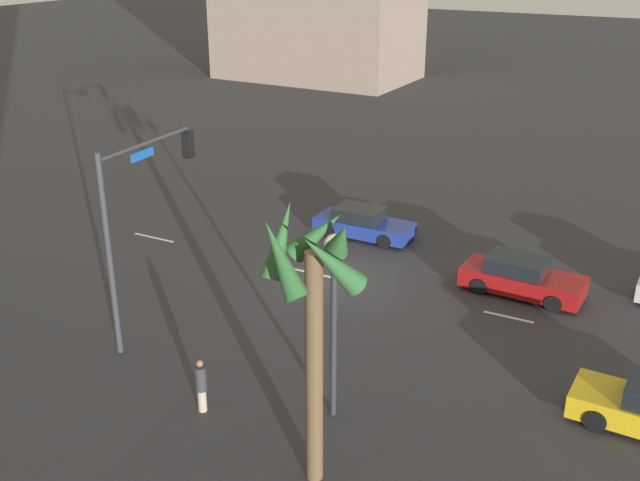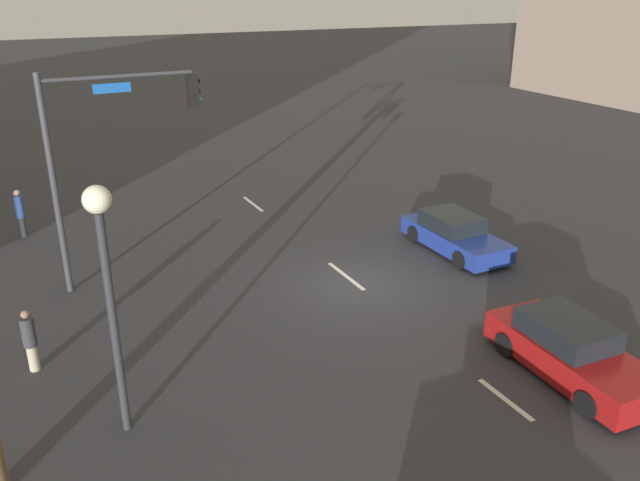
{
  "view_description": "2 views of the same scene",
  "coord_description": "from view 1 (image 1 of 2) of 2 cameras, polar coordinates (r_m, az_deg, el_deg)",
  "views": [
    {
      "loc": [
        -11.93,
        24.0,
        12.73
      ],
      "look_at": [
        0.55,
        0.33,
        1.66
      ],
      "focal_mm": 41.8,
      "sensor_mm": 36.0,
      "label": 1
    },
    {
      "loc": [
        -16.21,
        9.59,
        9.07
      ],
      "look_at": [
        0.33,
        1.19,
        1.65
      ],
      "focal_mm": 36.25,
      "sensor_mm": 36.0,
      "label": 2
    }
  ],
  "objects": [
    {
      "name": "traffic_signal",
      "position": [
        24.71,
        -13.81,
        2.45
      ],
      "size": [
        0.38,
        4.82,
        6.75
      ],
      "color": "#38383D",
      "rests_on": "ground_plane"
    },
    {
      "name": "ground_plane",
      "position": [
        29.67,
        1.24,
        -2.93
      ],
      "size": [
        220.0,
        220.0,
        0.0
      ],
      "primitive_type": "plane",
      "color": "#333338"
    },
    {
      "name": "palm_tree_0",
      "position": [
        16.81,
        -0.8,
        -3.66
      ],
      "size": [
        2.67,
        2.6,
        7.21
      ],
      "color": "brown",
      "rests_on": "ground_plane"
    },
    {
      "name": "lane_stripe_4",
      "position": [
        34.42,
        -12.59,
        0.22
      ],
      "size": [
        2.19,
        0.14,
        0.01
      ],
      "primitive_type": "cube",
      "color": "silver",
      "rests_on": "ground_plane"
    },
    {
      "name": "lane_stripe_3",
      "position": [
        29.98,
        -0.06,
        -2.63
      ],
      "size": [
        2.36,
        0.14,
        0.01
      ],
      "primitive_type": "cube",
      "color": "silver",
      "rests_on": "ground_plane"
    },
    {
      "name": "lane_stripe_2",
      "position": [
        27.62,
        14.23,
        -5.7
      ],
      "size": [
        1.81,
        0.14,
        0.01
      ],
      "primitive_type": "cube",
      "color": "silver",
      "rests_on": "ground_plane"
    },
    {
      "name": "car_2",
      "position": [
        33.61,
        3.3,
        1.32
      ],
      "size": [
        4.43,
        1.9,
        1.34
      ],
      "color": "navy",
      "rests_on": "ground_plane"
    },
    {
      "name": "pedestrian_1",
      "position": [
        21.77,
        -9.09,
        -10.83
      ],
      "size": [
        0.39,
        0.39,
        1.67
      ],
      "color": "#B2A58C",
      "rests_on": "ground_plane"
    },
    {
      "name": "streetlamp",
      "position": [
        19.84,
        1.07,
        -3.84
      ],
      "size": [
        0.56,
        0.56,
        5.54
      ],
      "color": "#2D2D33",
      "rests_on": "ground_plane"
    },
    {
      "name": "car_3",
      "position": [
        29.2,
        15.16,
        -2.76
      ],
      "size": [
        4.61,
        2.07,
        1.44
      ],
      "color": "maroon",
      "rests_on": "ground_plane"
    }
  ]
}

